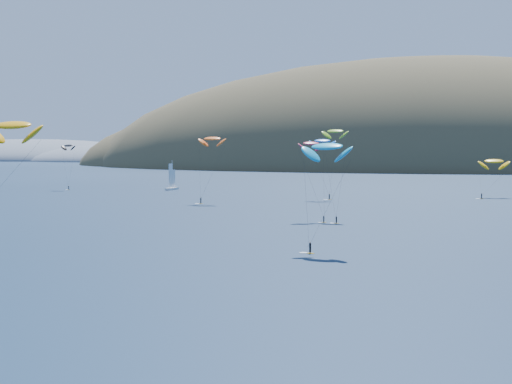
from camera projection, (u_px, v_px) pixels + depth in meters
The scene contains 12 objects.
ground at pixel (100, 337), 69.29m from camera, with size 2800.00×2800.00×0.00m, color black.
island at pixel (446, 180), 604.08m from camera, with size 730.00×300.00×210.00m.
headland at pixel (50, 162), 904.45m from camera, with size 460.00×250.00×60.00m.
sailboat at pixel (172, 187), 297.13m from camera, with size 10.06×8.70×12.45m.
kitesurfer_1 at pixel (212, 139), 230.40m from camera, with size 8.80×8.28×23.20m.
kitesurfer_2 at pixel (12, 125), 112.97m from camera, with size 12.62×12.94×24.54m.
kitesurfer_3 at pixel (335, 131), 180.39m from camera, with size 7.02×14.31×24.08m.
kitesurfer_4 at pixel (322, 141), 245.09m from camera, with size 9.18×5.59×22.56m.
kitesurfer_5 at pixel (327, 147), 125.73m from camera, with size 9.85×8.43×20.99m.
kitesurfer_9 at pixel (311, 144), 179.09m from camera, with size 8.73×10.88×20.94m.
kitesurfer_11 at pixel (494, 161), 255.55m from camera, with size 10.67×13.72×15.83m.
kitesurfer_12 at pixel (68, 146), 298.83m from camera, with size 7.06×5.58×20.32m.
Camera 1 is at (31.58, -62.34, 18.71)m, focal length 50.00 mm.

